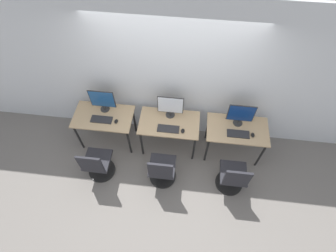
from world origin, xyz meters
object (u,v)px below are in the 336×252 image
(mouse_center, at_px, (183,131))
(office_chair_center, at_px, (162,170))
(office_chair_left, at_px, (97,164))
(mouse_right, at_px, (253,135))
(mouse_left, at_px, (116,121))
(keyboard_right, at_px, (238,134))
(office_chair_right, at_px, (233,178))
(monitor_center, at_px, (170,106))
(keyboard_center, at_px, (168,129))
(monitor_left, at_px, (102,100))
(keyboard_left, at_px, (102,119))
(monitor_right, at_px, (241,114))

(mouse_center, height_order, office_chair_center, office_chair_center)
(office_chair_left, height_order, mouse_right, office_chair_left)
(office_chair_left, bearing_deg, mouse_right, 13.99)
(mouse_left, bearing_deg, keyboard_right, -0.40)
(office_chair_right, bearing_deg, office_chair_left, -179.38)
(keyboard_right, bearing_deg, mouse_center, -176.84)
(monitor_center, distance_m, office_chair_right, 1.59)
(keyboard_center, bearing_deg, office_chair_right, -26.83)
(mouse_right, distance_m, office_chair_right, 0.78)
(mouse_center, bearing_deg, office_chair_right, -31.99)
(monitor_left, bearing_deg, mouse_right, -5.90)
(monitor_center, bearing_deg, office_chair_center, -92.55)
(keyboard_left, relative_size, mouse_right, 4.13)
(monitor_center, relative_size, mouse_center, 5.13)
(office_chair_left, height_order, keyboard_right, office_chair_left)
(mouse_right, bearing_deg, monitor_center, 169.13)
(mouse_left, xyz_separation_m, office_chair_left, (-0.25, -0.65, -0.41))
(office_chair_left, relative_size, office_chair_right, 1.00)
(keyboard_left, bearing_deg, office_chair_center, -29.82)
(keyboard_center, bearing_deg, keyboard_right, 1.60)
(keyboard_left, relative_size, keyboard_center, 1.00)
(monitor_center, distance_m, office_chair_center, 1.10)
(office_chair_left, height_order, office_chair_center, same)
(monitor_left, height_order, keyboard_center, monitor_left)
(keyboard_left, height_order, office_chair_right, office_chair_right)
(keyboard_center, xyz_separation_m, mouse_right, (1.41, 0.03, 0.01))
(monitor_center, xyz_separation_m, office_chair_right, (1.15, -0.89, -0.64))
(office_chair_center, bearing_deg, monitor_left, 141.81)
(mouse_center, height_order, office_chair_right, office_chair_right)
(office_chair_center, distance_m, keyboard_right, 1.42)
(monitor_left, xyz_separation_m, office_chair_right, (2.32, -0.88, -0.64))
(keyboard_right, bearing_deg, office_chair_right, -92.20)
(office_chair_left, height_order, keyboard_center, office_chair_left)
(mouse_left, height_order, monitor_right, monitor_right)
(keyboard_left, xyz_separation_m, monitor_center, (1.17, 0.25, 0.24))
(office_chair_center, bearing_deg, mouse_left, 143.84)
(mouse_center, height_order, mouse_right, same)
(monitor_right, distance_m, keyboard_right, 0.33)
(office_chair_center, bearing_deg, keyboard_center, 86.13)
(monitor_left, bearing_deg, keyboard_left, -90.00)
(office_chair_left, xyz_separation_m, monitor_center, (1.16, 0.91, 0.64))
(mouse_center, bearing_deg, monitor_center, 127.44)
(office_chair_left, relative_size, monitor_right, 1.91)
(keyboard_left, relative_size, office_chair_center, 0.42)
(mouse_right, bearing_deg, keyboard_left, 179.44)
(mouse_left, bearing_deg, office_chair_center, -36.16)
(keyboard_right, bearing_deg, monitor_right, 90.00)
(office_chair_left, bearing_deg, mouse_center, 22.67)
(keyboard_right, height_order, mouse_right, mouse_right)
(mouse_left, bearing_deg, monitor_right, 5.99)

